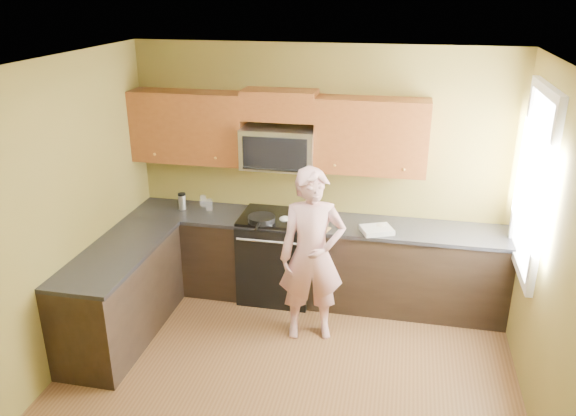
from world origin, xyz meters
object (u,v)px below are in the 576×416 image
(woman, at_px, (312,256))
(frying_pan, at_px, (262,222))
(stove, at_px, (277,256))
(travel_mug, at_px, (183,209))
(microwave, at_px, (279,167))
(butter_tub, at_px, (317,228))

(woman, distance_m, frying_pan, 0.78)
(stove, distance_m, travel_mug, 1.17)
(woman, distance_m, travel_mug, 1.73)
(microwave, xyz_separation_m, frying_pan, (-0.12, -0.31, -0.50))
(stove, height_order, travel_mug, travel_mug)
(frying_pan, distance_m, travel_mug, 0.99)
(stove, xyz_separation_m, microwave, (0.00, 0.12, 0.97))
(stove, distance_m, frying_pan, 0.52)
(travel_mug, bearing_deg, frying_pan, -13.89)
(butter_tub, distance_m, travel_mug, 1.55)
(stove, height_order, microwave, microwave)
(microwave, height_order, butter_tub, microwave)
(frying_pan, bearing_deg, microwave, 66.55)
(travel_mug, bearing_deg, woman, -24.60)
(microwave, relative_size, woman, 0.44)
(woman, height_order, butter_tub, woman)
(butter_tub, bearing_deg, woman, -85.92)
(microwave, bearing_deg, butter_tub, -32.12)
(stove, height_order, frying_pan, frying_pan)
(microwave, xyz_separation_m, woman, (0.49, -0.80, -0.59))
(woman, height_order, travel_mug, woman)
(microwave, height_order, woman, woman)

